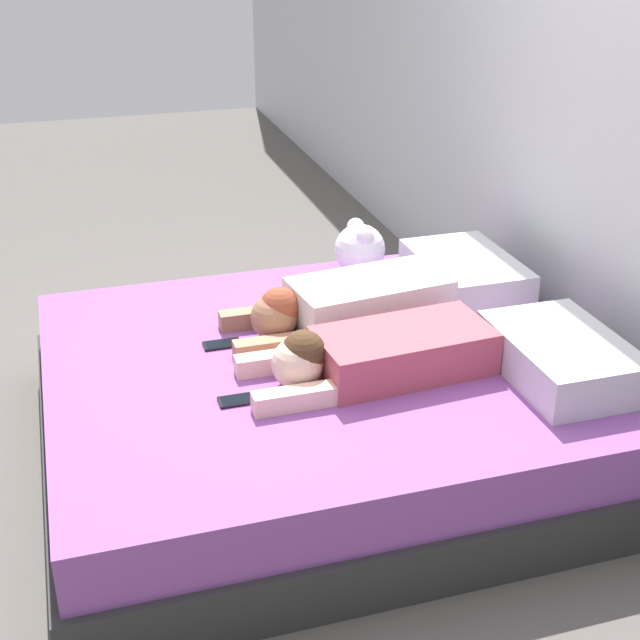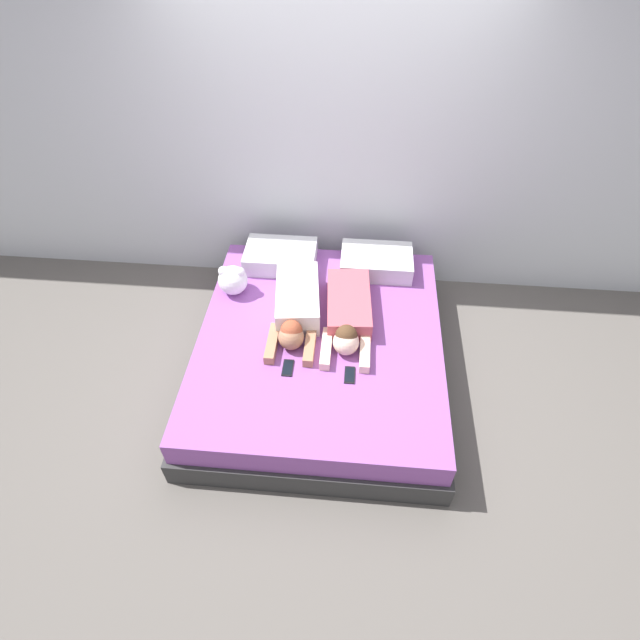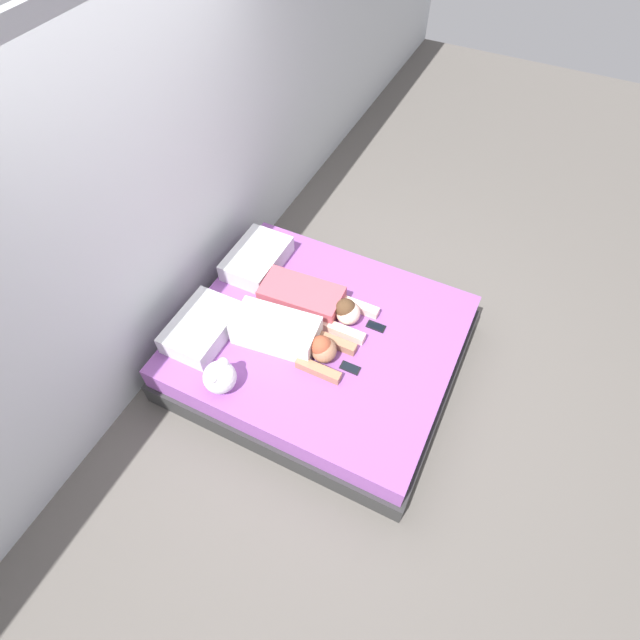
{
  "view_description": "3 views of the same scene",
  "coord_description": "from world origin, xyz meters",
  "px_view_note": "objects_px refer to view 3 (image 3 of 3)",
  "views": [
    {
      "loc": [
        2.81,
        -0.86,
        1.98
      ],
      "look_at": [
        0.0,
        0.0,
        0.56
      ],
      "focal_mm": 50.0,
      "sensor_mm": 36.0,
      "label": 1
    },
    {
      "loc": [
        0.22,
        -2.45,
        3.08
      ],
      "look_at": [
        0.0,
        0.0,
        0.56
      ],
      "focal_mm": 28.0,
      "sensor_mm": 36.0,
      "label": 2
    },
    {
      "loc": [
        -1.99,
        -0.98,
        3.44
      ],
      "look_at": [
        0.0,
        0.0,
        0.56
      ],
      "focal_mm": 28.0,
      "sensor_mm": 36.0,
      "label": 3
    }
  ],
  "objects_px": {
    "cell_phone_left": "(350,368)",
    "plush_toy": "(220,377)",
    "pillow_head_right": "(257,258)",
    "bed": "(320,348)",
    "pillow_head_left": "(202,327)",
    "person_right": "(315,301)",
    "person_left": "(288,335)",
    "cell_phone_right": "(376,326)"
  },
  "relations": [
    {
      "from": "cell_phone_right",
      "to": "plush_toy",
      "type": "distance_m",
      "value": 1.22
    },
    {
      "from": "person_right",
      "to": "bed",
      "type": "bearing_deg",
      "value": -144.55
    },
    {
      "from": "person_left",
      "to": "cell_phone_left",
      "type": "relative_size",
      "value": 6.27
    },
    {
      "from": "bed",
      "to": "cell_phone_right",
      "type": "bearing_deg",
      "value": -57.0
    },
    {
      "from": "cell_phone_left",
      "to": "plush_toy",
      "type": "xyz_separation_m",
      "value": [
        -0.52,
        0.74,
        0.12
      ]
    },
    {
      "from": "bed",
      "to": "pillow_head_left",
      "type": "distance_m",
      "value": 0.92
    },
    {
      "from": "cell_phone_left",
      "to": "plush_toy",
      "type": "distance_m",
      "value": 0.91
    },
    {
      "from": "person_right",
      "to": "plush_toy",
      "type": "distance_m",
      "value": 0.95
    },
    {
      "from": "bed",
      "to": "person_left",
      "type": "distance_m",
      "value": 0.4
    },
    {
      "from": "person_left",
      "to": "cell_phone_right",
      "type": "relative_size",
      "value": 6.27
    },
    {
      "from": "pillow_head_left",
      "to": "plush_toy",
      "type": "distance_m",
      "value": 0.49
    },
    {
      "from": "pillow_head_right",
      "to": "person_right",
      "type": "xyz_separation_m",
      "value": [
        -0.2,
        -0.64,
        0.01
      ]
    },
    {
      "from": "person_right",
      "to": "plush_toy",
      "type": "bearing_deg",
      "value": 163.56
    },
    {
      "from": "person_right",
      "to": "cell_phone_left",
      "type": "bearing_deg",
      "value": -129.23
    },
    {
      "from": "plush_toy",
      "to": "bed",
      "type": "bearing_deg",
      "value": -29.55
    },
    {
      "from": "cell_phone_right",
      "to": "plush_toy",
      "type": "bearing_deg",
      "value": 141.14
    },
    {
      "from": "pillow_head_right",
      "to": "plush_toy",
      "type": "distance_m",
      "value": 1.17
    },
    {
      "from": "bed",
      "to": "person_left",
      "type": "relative_size",
      "value": 2.29
    },
    {
      "from": "pillow_head_right",
      "to": "person_right",
      "type": "bearing_deg",
      "value": -107.62
    },
    {
      "from": "person_left",
      "to": "plush_toy",
      "type": "distance_m",
      "value": 0.58
    },
    {
      "from": "pillow_head_left",
      "to": "cell_phone_right",
      "type": "bearing_deg",
      "value": -61.01
    },
    {
      "from": "bed",
      "to": "person_right",
      "type": "height_order",
      "value": "person_right"
    },
    {
      "from": "person_left",
      "to": "plush_toy",
      "type": "height_order",
      "value": "plush_toy"
    },
    {
      "from": "pillow_head_left",
      "to": "person_left",
      "type": "bearing_deg",
      "value": -71.53
    },
    {
      "from": "person_left",
      "to": "plush_toy",
      "type": "relative_size",
      "value": 3.74
    },
    {
      "from": "plush_toy",
      "to": "pillow_head_left",
      "type": "bearing_deg",
      "value": 49.25
    },
    {
      "from": "pillow_head_right",
      "to": "person_left",
      "type": "height_order",
      "value": "person_left"
    },
    {
      "from": "pillow_head_right",
      "to": "person_right",
      "type": "relative_size",
      "value": 0.64
    },
    {
      "from": "pillow_head_right",
      "to": "cell_phone_left",
      "type": "height_order",
      "value": "pillow_head_right"
    },
    {
      "from": "cell_phone_right",
      "to": "plush_toy",
      "type": "height_order",
      "value": "plush_toy"
    },
    {
      "from": "bed",
      "to": "plush_toy",
      "type": "distance_m",
      "value": 0.89
    },
    {
      "from": "cell_phone_left",
      "to": "bed",
      "type": "bearing_deg",
      "value": 60.14
    },
    {
      "from": "cell_phone_left",
      "to": "person_left",
      "type": "bearing_deg",
      "value": 90.01
    },
    {
      "from": "pillow_head_left",
      "to": "person_right",
      "type": "xyz_separation_m",
      "value": [
        0.59,
        -0.64,
        0.01
      ]
    },
    {
      "from": "cell_phone_left",
      "to": "plush_toy",
      "type": "bearing_deg",
      "value": 125.31
    },
    {
      "from": "pillow_head_right",
      "to": "cell_phone_left",
      "type": "xyz_separation_m",
      "value": [
        -0.59,
        -1.11,
        -0.07
      ]
    },
    {
      "from": "person_left",
      "to": "cell_phone_right",
      "type": "xyz_separation_m",
      "value": [
        0.42,
        -0.52,
        -0.09
      ]
    },
    {
      "from": "bed",
      "to": "person_left",
      "type": "height_order",
      "value": "person_left"
    },
    {
      "from": "pillow_head_left",
      "to": "pillow_head_right",
      "type": "bearing_deg",
      "value": 0.0
    },
    {
      "from": "cell_phone_right",
      "to": "person_right",
      "type": "bearing_deg",
      "value": 94.57
    },
    {
      "from": "person_right",
      "to": "cell_phone_left",
      "type": "height_order",
      "value": "person_right"
    },
    {
      "from": "pillow_head_left",
      "to": "cell_phone_right",
      "type": "relative_size",
      "value": 4.03
    }
  ]
}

